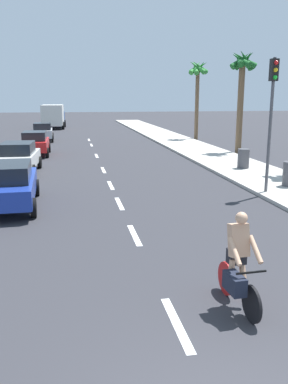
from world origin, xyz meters
name	(u,v)px	position (x,y,z in m)	size (l,w,h in m)	color
ground_plane	(101,165)	(0.00, 20.00, 0.00)	(160.00, 160.00, 0.00)	#2D2D33
sidewalk_strip	(211,155)	(7.25, 22.00, 0.07)	(3.60, 80.00, 0.14)	#B2ADA3
lane_stripe_1	(177,323)	(0.00, 2.82, 0.00)	(0.16, 1.80, 0.01)	white
lane_stripe_2	(134,235)	(0.00, 7.53, 0.00)	(0.16, 1.80, 0.01)	white
lane_stripe_3	(119,204)	(0.00, 11.06, 0.00)	(0.16, 1.80, 0.01)	white
lane_stripe_4	(111,185)	(0.00, 14.26, 0.00)	(0.16, 1.80, 0.01)	white
lane_stripe_5	(103,170)	(0.00, 18.15, 0.00)	(0.16, 1.80, 0.01)	white
lane_stripe_6	(97,156)	(0.00, 23.58, 0.00)	(0.16, 1.80, 0.01)	white
lane_stripe_7	(91,145)	(0.00, 29.75, 0.00)	(0.16, 1.80, 0.01)	white
lane_stripe_8	(89,140)	(0.00, 33.79, 0.00)	(0.16, 1.80, 0.01)	white
cyclist	(238,266)	(1.20, 3.15, 0.83)	(0.64, 1.71, 1.82)	black
parked_car_blue	(6,184)	(-3.92, 11.27, 0.84)	(2.21, 4.57, 1.57)	#1E389E
parked_car_white	(19,157)	(-4.25, 18.00, 0.84)	(2.03, 4.09, 1.57)	white
parked_car_red	(35,143)	(-3.93, 24.53, 0.83)	(1.82, 3.90, 1.57)	red
parked_car_silver	(43,131)	(-3.96, 33.46, 0.83)	(1.86, 3.85, 1.57)	#B7BABF
delivery_truck	(53,116)	(-3.51, 48.03, 1.50)	(2.85, 6.32, 2.80)	#23478C
palm_tree_far	(242,75)	(9.57, 23.03, 5.16)	(1.80, 1.80, 6.84)	brown
palm_tree_distant	(198,76)	(9.41, 32.23, 5.46)	(1.92, 1.86, 6.99)	brown
traffic_signal	(272,102)	(5.85, 11.40, 3.61)	(0.28, 0.33, 5.20)	#4C4C51
trash_bin_far	(243,159)	(7.17, 16.68, 0.64)	(0.60, 0.60, 1.00)	#47474C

